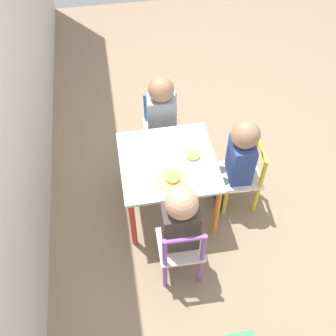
{
  "coord_description": "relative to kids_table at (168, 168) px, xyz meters",
  "views": [
    {
      "loc": [
        -1.6,
        0.28,
        2.3
      ],
      "look_at": [
        0.0,
        0.0,
        0.4
      ],
      "focal_mm": 42.0,
      "sensor_mm": 36.0,
      "label": 1
    }
  ],
  "objects": [
    {
      "name": "chair_blue",
      "position": [
        0.51,
        -0.04,
        -0.15
      ],
      "size": [
        0.28,
        0.28,
        0.52
      ],
      "rotation": [
        0.0,
        0.0,
        -1.65
      ],
      "color": "silver",
      "rests_on": "ground_plane"
    },
    {
      "name": "plate_left",
      "position": [
        -0.16,
        0.0,
        0.08
      ],
      "size": [
        0.19,
        0.19,
        0.03
      ],
      "color": "#EADB66",
      "rests_on": "kids_table"
    },
    {
      "name": "child_front",
      "position": [
        -0.04,
        -0.45,
        0.05
      ],
      "size": [
        0.21,
        0.23,
        0.74
      ],
      "rotation": [
        0.0,
        0.0,
        -3.22
      ],
      "color": "#38383D",
      "rests_on": "ground_plane"
    },
    {
      "name": "chair_purple",
      "position": [
        -0.51,
        0.01,
        -0.15
      ],
      "size": [
        0.27,
        0.27,
        0.52
      ],
      "rotation": [
        0.0,
        0.0,
        1.55
      ],
      "color": "silver",
      "rests_on": "ground_plane"
    },
    {
      "name": "child_right",
      "position": [
        0.45,
        -0.03,
        0.05
      ],
      "size": [
        0.23,
        0.21,
        0.75
      ],
      "rotation": [
        0.0,
        0.0,
        -1.65
      ],
      "color": "#4C608E",
      "rests_on": "ground_plane"
    },
    {
      "name": "plate_front",
      "position": [
        -0.0,
        -0.16,
        0.08
      ],
      "size": [
        0.2,
        0.2,
        0.03
      ],
      "color": "white",
      "rests_on": "kids_table"
    },
    {
      "name": "kids_table",
      "position": [
        0.0,
        0.0,
        0.0
      ],
      "size": [
        0.6,
        0.6,
        0.47
      ],
      "color": "silver",
      "rests_on": "ground_plane"
    },
    {
      "name": "chair_yellow",
      "position": [
        -0.04,
        -0.51,
        -0.15
      ],
      "size": [
        0.28,
        0.28,
        0.52
      ],
      "rotation": [
        0.0,
        0.0,
        -3.22
      ],
      "color": "silver",
      "rests_on": "ground_plane"
    },
    {
      "name": "child_left",
      "position": [
        -0.45,
        0.01,
        0.06
      ],
      "size": [
        0.22,
        0.2,
        0.75
      ],
      "rotation": [
        0.0,
        0.0,
        1.55
      ],
      "color": "#38383D",
      "rests_on": "ground_plane"
    },
    {
      "name": "ground_plane",
      "position": [
        0.0,
        0.0,
        -0.4
      ],
      "size": [
        6.0,
        6.0,
        0.0
      ],
      "primitive_type": "plane",
      "color": "#8C755B"
    }
  ]
}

